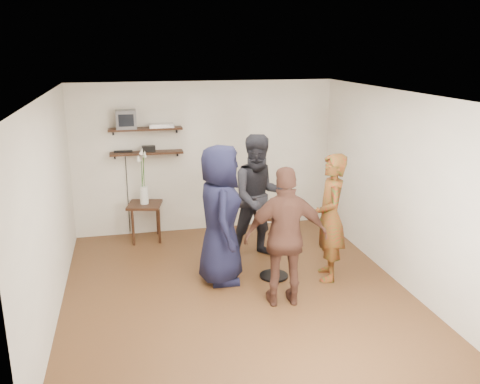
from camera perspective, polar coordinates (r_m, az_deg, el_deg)
name	(u,v)px	position (r m, az deg, el deg)	size (l,w,h in m)	color
room	(236,198)	(6.46, -0.48, -0.65)	(4.58, 5.08, 2.68)	#462A16
shelf_upper	(145,129)	(8.52, -10.58, 6.98)	(1.20, 0.25, 0.04)	black
shelf_lower	(147,153)	(8.59, -10.44, 4.35)	(1.20, 0.25, 0.04)	black
crt_monitor	(126,119)	(8.49, -12.67, 7.97)	(0.32, 0.30, 0.30)	#59595B
dvd_deck	(161,125)	(8.53, -8.82, 7.39)	(0.40, 0.24, 0.06)	silver
radio	(149,149)	(8.58, -10.23, 4.80)	(0.22, 0.10, 0.10)	black
power_strip	(123,151)	(8.63, -12.99, 4.47)	(0.30, 0.05, 0.03)	black
side_table	(145,210)	(8.62, -10.63, -1.96)	(0.63, 0.63, 0.64)	black
vase_lilies	(144,186)	(8.50, -10.78, 0.66)	(0.19, 0.20, 0.96)	silver
drinks_table	(275,236)	(7.09, 3.91, -4.97)	(0.53, 0.53, 0.96)	black
wine_glass_fl	(271,205)	(6.88, 3.45, -1.43)	(0.07, 0.07, 0.20)	silver
wine_glass_fr	(282,203)	(6.92, 4.69, -1.20)	(0.07, 0.07, 0.22)	silver
wine_glass_bl	(273,203)	(6.99, 3.71, -1.20)	(0.06, 0.06, 0.19)	silver
wine_glass_br	(278,202)	(6.96, 4.24, -1.16)	(0.07, 0.07, 0.21)	silver
person_plaid	(330,218)	(7.08, 10.09, -2.84)	(0.65, 0.43, 1.79)	#A21B12
person_dark	(260,197)	(7.66, 2.24, -0.61)	(0.93, 0.73, 1.92)	black
person_navy	(220,215)	(6.87, -2.24, -2.58)	(0.94, 0.61, 1.93)	black
person_brown	(286,237)	(6.30, 5.19, -5.09)	(1.04, 0.43, 1.78)	#4B2A20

